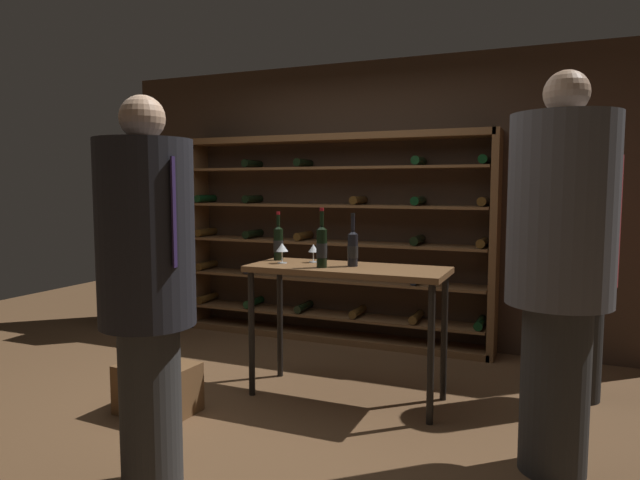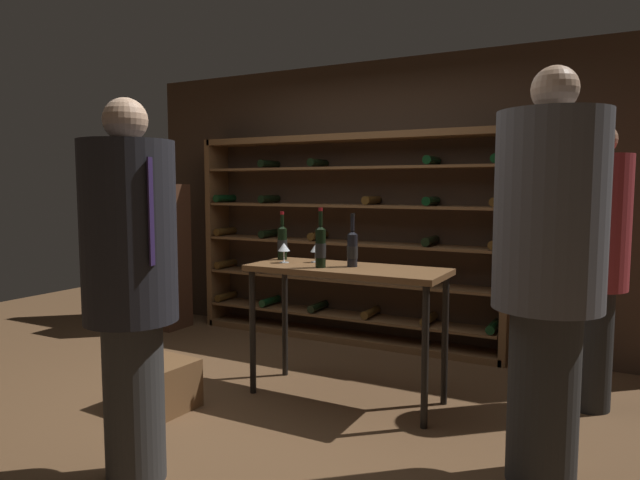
% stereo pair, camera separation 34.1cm
% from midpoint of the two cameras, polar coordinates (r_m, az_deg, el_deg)
% --- Properties ---
extents(ground_plane, '(9.76, 9.76, 0.00)m').
position_cam_midpoint_polar(ground_plane, '(3.95, -2.03, -16.27)').
color(ground_plane, brown).
extents(back_wall, '(5.17, 0.10, 2.61)m').
position_cam_midpoint_polar(back_wall, '(5.38, 8.03, 3.75)').
color(back_wall, '#3D2B1E').
rests_on(back_wall, ground).
extents(wine_rack, '(3.03, 0.32, 1.93)m').
position_cam_midpoint_polar(wine_rack, '(5.31, 4.26, -0.03)').
color(wine_rack, brown).
rests_on(wine_rack, ground).
extents(tasting_table, '(1.35, 0.53, 0.92)m').
position_cam_midpoint_polar(tasting_table, '(3.85, 5.22, -4.31)').
color(tasting_table, brown).
rests_on(tasting_table, ground).
extents(person_host_in_suit, '(0.45, 0.45, 1.88)m').
position_cam_midpoint_polar(person_host_in_suit, '(2.84, -15.34, -3.40)').
color(person_host_in_suit, '#2F2F2F').
rests_on(person_host_in_suit, ground).
extents(person_guest_khaki, '(0.40, 0.40, 1.85)m').
position_cam_midpoint_polar(person_guest_khaki, '(4.12, 28.15, -1.22)').
color(person_guest_khaki, black).
rests_on(person_guest_khaki, ground).
extents(person_guest_blue_shirt, '(0.52, 0.52, 2.02)m').
position_cam_midpoint_polar(person_guest_blue_shirt, '(2.99, 25.10, -1.79)').
color(person_guest_blue_shirt, '#292929').
rests_on(person_guest_blue_shirt, ground).
extents(wine_crate, '(0.50, 0.37, 0.32)m').
position_cam_midpoint_polar(wine_crate, '(3.96, -13.55, -13.88)').
color(wine_crate, brown).
rests_on(wine_crate, ground).
extents(display_cabinet, '(0.44, 0.36, 1.48)m').
position_cam_midpoint_polar(display_cabinet, '(6.00, -13.94, -1.60)').
color(display_cabinet, '#4C2D1E').
rests_on(display_cabinet, ground).
extents(wine_bottle_amber_reserve, '(0.07, 0.07, 0.36)m').
position_cam_midpoint_polar(wine_bottle_amber_reserve, '(4.18, -1.50, -0.23)').
color(wine_bottle_amber_reserve, black).
rests_on(wine_bottle_amber_reserve, tasting_table).
extents(wine_bottle_red_label, '(0.07, 0.07, 0.36)m').
position_cam_midpoint_polar(wine_bottle_red_label, '(3.83, 5.83, -0.83)').
color(wine_bottle_red_label, black).
rests_on(wine_bottle_red_label, tasting_table).
extents(wine_bottle_black_capsule, '(0.07, 0.07, 0.40)m').
position_cam_midpoint_polar(wine_bottle_black_capsule, '(3.77, 2.64, -0.64)').
color(wine_bottle_black_capsule, black).
rests_on(wine_bottle_black_capsule, tasting_table).
extents(wine_glass_stemmed_right, '(0.09, 0.09, 0.14)m').
position_cam_midpoint_polar(wine_glass_stemmed_right, '(4.01, -1.23, -0.81)').
color(wine_glass_stemmed_right, silver).
rests_on(wine_glass_stemmed_right, tasting_table).
extents(wine_glass_stemmed_left, '(0.07, 0.07, 0.13)m').
position_cam_midpoint_polar(wine_glass_stemmed_left, '(4.04, 1.96, -0.94)').
color(wine_glass_stemmed_left, silver).
rests_on(wine_glass_stemmed_left, tasting_table).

